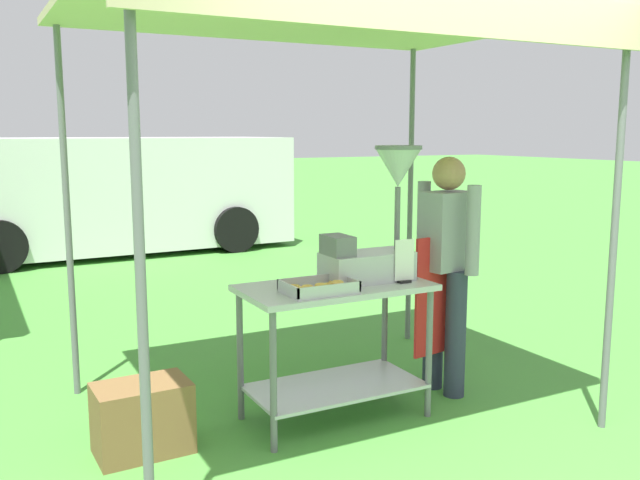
{
  "coord_description": "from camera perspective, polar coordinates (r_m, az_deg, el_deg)",
  "views": [
    {
      "loc": [
        -2.09,
        -2.38,
        1.77
      ],
      "look_at": [
        -0.12,
        1.39,
        1.1
      ],
      "focal_mm": 38.53,
      "sensor_mm": 36.0,
      "label": 1
    }
  ],
  "objects": [
    {
      "name": "donut_tray",
      "position": [
        3.97,
        -0.07,
        -4.04
      ],
      "size": [
        0.4,
        0.28,
        0.07
      ],
      "color": "#B7B7BC",
      "rests_on": "donut_cart"
    },
    {
      "name": "supply_crate",
      "position": [
        4.05,
        -14.53,
        -14.12
      ],
      "size": [
        0.52,
        0.34,
        0.4
      ],
      "color": "brown",
      "rests_on": "ground"
    },
    {
      "name": "donut_fryer",
      "position": [
        4.28,
        4.78,
        1.18
      ],
      "size": [
        0.65,
        0.29,
        0.84
      ],
      "color": "#B7B7BC",
      "rests_on": "donut_cart"
    },
    {
      "name": "donut_cart",
      "position": [
        4.24,
        1.26,
        -6.99
      ],
      "size": [
        1.15,
        0.61,
        0.85
      ],
      "color": "#B7B7BC",
      "rests_on": "ground"
    },
    {
      "name": "stall_canopy",
      "position": [
        4.21,
        0.67,
        17.47
      ],
      "size": [
        2.94,
        2.25,
        2.49
      ],
      "color": "slate",
      "rests_on": "ground"
    },
    {
      "name": "ground_plane",
      "position": [
        8.82,
        -13.37,
        -2.88
      ],
      "size": [
        70.0,
        70.0,
        0.0
      ],
      "primitive_type": "plane",
      "color": "#478E38"
    },
    {
      "name": "van_white",
      "position": [
        10.67,
        -16.99,
        3.76
      ],
      "size": [
        5.22,
        2.2,
        1.69
      ],
      "color": "white",
      "rests_on": "ground"
    },
    {
      "name": "vendor",
      "position": [
        4.67,
        10.39,
        -1.86
      ],
      "size": [
        0.46,
        0.54,
        1.61
      ],
      "color": "#2D3347",
      "rests_on": "ground"
    },
    {
      "name": "menu_sign",
      "position": [
        4.24,
        7.02,
        -2.0
      ],
      "size": [
        0.13,
        0.05,
        0.27
      ],
      "color": "black",
      "rests_on": "donut_cart"
    }
  ]
}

